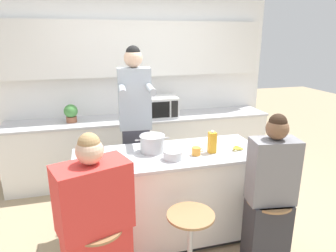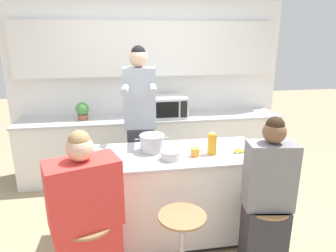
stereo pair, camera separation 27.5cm
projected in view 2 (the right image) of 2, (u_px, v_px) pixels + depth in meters
name	position (u px, v px, depth m)	size (l,w,h in m)	color
ground_plane	(169.00, 235.00, 3.12)	(16.00, 16.00, 0.00)	tan
wall_back	(149.00, 69.00, 4.36)	(3.99, 0.22, 2.70)	white
back_counter	(152.00, 146.00, 4.40)	(3.70, 0.60, 0.89)	white
kitchen_island	(169.00, 195.00, 2.99)	(1.81, 0.72, 0.92)	black
bar_stool_center	(182.00, 245.00, 2.44)	(0.38, 0.38, 0.63)	#997047
bar_stool_rightmost	(264.00, 234.00, 2.57)	(0.38, 0.38, 0.63)	#997047
person_cooking	(140.00, 130.00, 3.43)	(0.39, 0.61, 1.90)	#383842
person_wrapped_blanket	(87.00, 223.00, 2.25)	(0.58, 0.44, 1.37)	red
person_seated_near	(267.00, 206.00, 2.48)	(0.41, 0.31, 1.41)	#333338
cooking_pot	(152.00, 143.00, 2.89)	(0.33, 0.24, 0.17)	#B7BABC
fruit_bowl	(170.00, 155.00, 2.71)	(0.17, 0.17, 0.08)	#B7BABC
mixing_bowl_steel	(114.00, 162.00, 2.60)	(0.20, 0.20, 0.06)	silver
coffee_cup_near	(100.00, 155.00, 2.71)	(0.10, 0.07, 0.09)	white
coffee_cup_far	(195.00, 152.00, 2.78)	(0.11, 0.08, 0.08)	orange
banana_bunch	(238.00, 151.00, 2.87)	(0.13, 0.10, 0.04)	yellow
juice_carton	(212.00, 144.00, 2.81)	(0.07, 0.07, 0.22)	gold
microwave	(168.00, 107.00, 4.24)	(0.52, 0.39, 0.29)	white
potted_plant	(82.00, 111.00, 4.09)	(0.18, 0.18, 0.24)	#93563D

